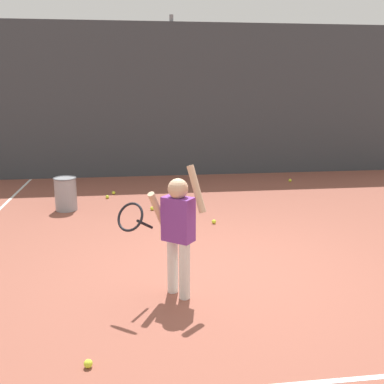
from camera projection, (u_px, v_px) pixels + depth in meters
name	position (u px, v px, depth m)	size (l,w,h in m)	color
ground_plane	(217.00, 268.00, 5.26)	(20.00, 20.00, 0.00)	brown
back_fence_windscreen	(172.00, 101.00, 10.25)	(12.25, 0.08, 3.40)	#383D42
fence_post_1	(172.00, 98.00, 10.30)	(0.09, 0.09, 3.55)	slate
tennis_player	(176.00, 227.00, 4.43)	(0.89, 0.50, 1.35)	silver
ball_hopper	(66.00, 193.00, 7.63)	(0.38, 0.38, 0.56)	gray
tennis_ball_0	(214.00, 222.00, 6.93)	(0.07, 0.07, 0.07)	#CCE033
tennis_ball_1	(290.00, 180.00, 9.90)	(0.07, 0.07, 0.07)	#CCE033
tennis_ball_2	(152.00, 208.00, 7.67)	(0.07, 0.07, 0.07)	#CCE033
tennis_ball_3	(107.00, 197.00, 8.45)	(0.07, 0.07, 0.07)	#CCE033
tennis_ball_4	(88.00, 364.00, 3.41)	(0.07, 0.07, 0.07)	#CCE033
tennis_ball_5	(114.00, 193.00, 8.77)	(0.07, 0.07, 0.07)	#CCE033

